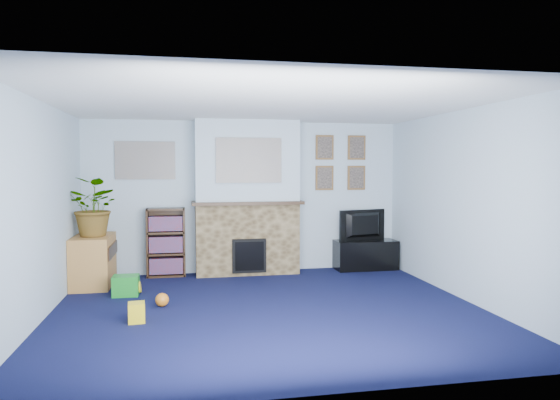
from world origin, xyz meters
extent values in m
cube|color=#0D1135|center=(0.00, 0.00, 0.00)|extent=(5.00, 4.50, 0.01)
cube|color=white|center=(0.00, 0.00, 2.40)|extent=(5.00, 4.50, 0.01)
cube|color=#AFC3D3|center=(0.00, 2.25, 1.20)|extent=(5.00, 0.04, 2.40)
cube|color=#AFC3D3|center=(0.00, -2.25, 1.20)|extent=(5.00, 0.04, 2.40)
cube|color=#AFC3D3|center=(-2.50, 0.00, 1.20)|extent=(0.04, 4.50, 2.40)
cube|color=#AFC3D3|center=(2.50, 0.00, 1.20)|extent=(0.04, 4.50, 2.40)
cube|color=brown|center=(0.00, 2.05, 0.55)|extent=(1.60, 0.40, 1.10)
cube|color=brown|center=(0.00, 2.05, 1.75)|extent=(1.60, 0.40, 1.30)
cube|color=brown|center=(0.00, 2.02, 1.12)|extent=(1.72, 0.50, 0.05)
cube|color=brown|center=(0.00, 1.84, 0.32)|extent=(0.52, 0.08, 0.52)
cube|color=brown|center=(0.00, 1.80, 0.32)|extent=(0.44, 0.02, 0.44)
cube|color=gray|center=(0.00, 1.84, 1.78)|extent=(1.00, 0.03, 0.68)
cube|color=gray|center=(-1.55, 2.23, 1.78)|extent=(0.90, 0.03, 0.58)
cube|color=brown|center=(1.30, 2.23, 2.00)|extent=(0.30, 0.03, 0.40)
cube|color=brown|center=(1.85, 2.23, 2.00)|extent=(0.30, 0.03, 0.40)
cube|color=brown|center=(1.30, 2.23, 1.50)|extent=(0.30, 0.03, 0.40)
cube|color=brown|center=(1.85, 2.23, 1.50)|extent=(0.30, 0.03, 0.40)
cube|color=black|center=(1.95, 2.03, 0.22)|extent=(1.01, 0.42, 0.48)
imported|color=black|center=(1.95, 2.05, 0.73)|extent=(0.87, 0.32, 0.50)
cube|color=#321F12|center=(-1.25, 2.23, 0.53)|extent=(0.58, 0.02, 1.05)
cube|color=#321F12|center=(-1.53, 2.10, 0.53)|extent=(0.03, 0.28, 1.05)
cube|color=#321F12|center=(-0.98, 2.10, 0.53)|extent=(0.03, 0.28, 1.05)
cube|color=#321F12|center=(-1.25, 2.10, 0.01)|extent=(0.56, 0.28, 0.03)
cube|color=#321F12|center=(-1.25, 2.10, 0.35)|extent=(0.56, 0.28, 0.03)
cube|color=#321F12|center=(-1.25, 2.10, 0.68)|extent=(0.56, 0.28, 0.03)
cube|color=#321F12|center=(-1.25, 2.10, 1.04)|extent=(0.56, 0.28, 0.03)
cube|color=#321F12|center=(-1.25, 2.09, 0.17)|extent=(0.50, 0.22, 0.24)
cube|color=#321F12|center=(-1.25, 2.09, 0.50)|extent=(0.50, 0.22, 0.24)
cube|color=#321F12|center=(-1.25, 2.09, 0.82)|extent=(0.50, 0.22, 0.22)
cube|color=#BA7E3B|center=(-2.24, 1.66, 0.35)|extent=(0.51, 0.91, 0.71)
imported|color=#26661E|center=(-2.19, 1.61, 1.12)|extent=(0.96, 0.92, 0.83)
cube|color=gold|center=(0.00, 2.00, 1.22)|extent=(0.09, 0.05, 0.12)
cylinder|color=#B2BFC6|center=(0.37, 2.00, 1.23)|extent=(0.06, 0.06, 0.18)
sphere|color=gray|center=(-0.63, 2.00, 1.22)|extent=(0.12, 0.12, 0.12)
cylinder|color=yellow|center=(0.76, 2.00, 1.21)|extent=(0.05, 0.05, 0.11)
cube|color=#198C26|center=(-1.73, 1.00, 0.14)|extent=(0.33, 0.27, 0.26)
sphere|color=orange|center=(-1.24, 0.38, 0.09)|extent=(0.16, 0.16, 0.16)
cube|color=yellow|center=(-1.48, -0.20, 0.11)|extent=(0.19, 0.19, 0.21)
cylinder|color=yellow|center=(-1.71, 1.06, 0.07)|extent=(0.35, 0.15, 0.20)
camera|label=1|loc=(-0.95, -5.69, 1.67)|focal=32.00mm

